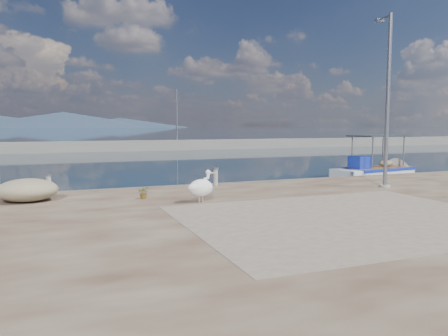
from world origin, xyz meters
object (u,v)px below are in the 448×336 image
boat_right (376,173)px  lamp_post (387,107)px  bollard_near (216,176)px  pelican (201,187)px

boat_right → lamp_post: 8.75m
lamp_post → bollard_near: size_ratio=9.09×
boat_right → lamp_post: size_ratio=0.89×
pelican → boat_right: bearing=11.4°
lamp_post → pelican: bearing=-175.7°
pelican → bollard_near: 4.05m
boat_right → lamp_post: (-4.98, -6.24, 3.57)m
boat_right → pelican: bearing=-161.4°
lamp_post → bollard_near: 7.57m
pelican → lamp_post: (8.18, 0.61, 2.79)m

